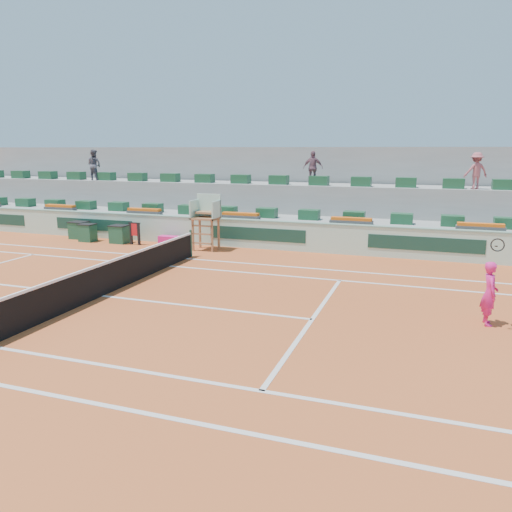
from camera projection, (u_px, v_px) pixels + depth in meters
The scene contains 20 objects.
ground at pixel (102, 296), 14.89m from camera, with size 90.00×90.00×0.00m, color #A94920.
seating_tier_lower at pixel (234, 225), 24.65m from camera, with size 36.00×4.00×1.20m, color #999996.
seating_tier_upper at pixel (245, 208), 25.98m from camera, with size 36.00×2.40×2.60m, color #999996.
stadium_back_wall at pixel (255, 188), 27.26m from camera, with size 36.00×0.40×4.40m, color #999996.
player_bag at pixel (169, 240), 22.79m from camera, with size 0.93×0.41×0.41m, color #E31D7D.
spectator_left at pixel (94, 165), 27.61m from camera, with size 0.81×0.63×1.67m, color #4D4E5A.
spectator_mid at pixel (313, 168), 24.08m from camera, with size 0.95×0.39×1.62m, color #754E5E.
spectator_right at pixel (476, 171), 21.37m from camera, with size 1.01×0.58×1.57m, color #A45257.
court_lines at pixel (102, 296), 14.89m from camera, with size 23.89×11.09×0.01m.
tennis_net at pixel (101, 279), 14.78m from camera, with size 0.10×11.97×1.10m.
advertising_hoarding at pixel (217, 232), 22.60m from camera, with size 36.00×0.34×1.26m.
umpire_chair at pixel (206, 214), 21.49m from camera, with size 1.10×0.90×2.40m.
seat_row_lower at pixel (227, 211), 23.64m from camera, with size 32.90×0.60×0.44m.
seat_row_upper at pixel (241, 179), 25.10m from camera, with size 32.90×0.60×0.44m.
flower_planters at pixel (191, 214), 23.40m from camera, with size 26.80×0.36×0.28m.
drink_cooler_a at pixel (119, 234), 23.21m from camera, with size 0.80×0.69×0.84m.
drink_cooler_b at pixel (87, 233), 23.63m from camera, with size 0.72×0.62×0.84m.
drink_cooler_c at pixel (79, 230), 24.38m from camera, with size 0.83×0.72×0.84m.
towel_rack at pixel (135, 232), 22.75m from camera, with size 0.59×0.10×1.03m.
tennis_player at pixel (490, 293), 12.32m from camera, with size 0.46×0.88×2.28m.
Camera 1 is at (9.03, -12.01, 4.30)m, focal length 35.00 mm.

